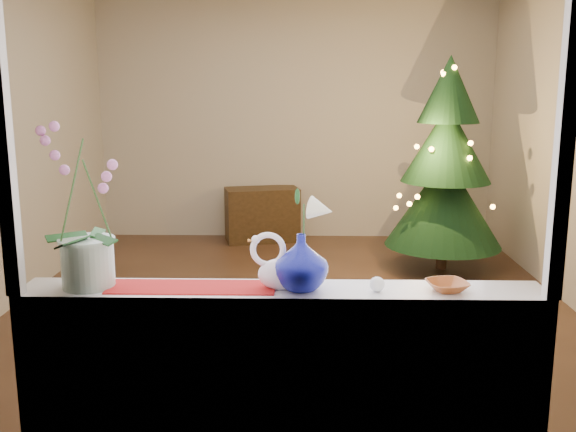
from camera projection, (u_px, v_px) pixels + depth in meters
name	position (u px, v px, depth m)	size (l,w,h in m)	color
ground	(292.00, 306.00, 5.19)	(5.00, 5.00, 0.00)	#382316
wall_back	(295.00, 121.00, 7.37)	(4.50, 0.10, 2.70)	beige
wall_front	(281.00, 192.00, 2.47)	(4.50, 0.10, 2.70)	beige
wall_left	(2.00, 139.00, 4.97)	(0.10, 5.00, 2.70)	beige
window_apron	(282.00, 404.00, 2.69)	(2.20, 0.08, 0.88)	white
windowsill	(282.00, 293.00, 2.69)	(2.20, 0.26, 0.04)	white
window_frame	(281.00, 100.00, 2.43)	(2.22, 0.06, 1.60)	white
runner	(192.00, 287.00, 2.69)	(0.70, 0.20, 0.01)	maroon
orchid_pot	(84.00, 206.00, 2.64)	(0.24, 0.24, 0.69)	beige
swan	(281.00, 262.00, 2.66)	(0.27, 0.12, 0.23)	white
blue_vase	(301.00, 258.00, 2.64)	(0.26, 0.26, 0.27)	navy
lily	(301.00, 201.00, 2.60)	(0.15, 0.09, 0.20)	white
paperweight	(377.00, 284.00, 2.64)	(0.06, 0.06, 0.06)	white
amber_dish	(447.00, 287.00, 2.65)	(0.14, 0.14, 0.04)	#9C4B20
xmas_tree	(446.00, 165.00, 6.07)	(1.11, 1.11, 2.03)	black
side_table	(262.00, 214.00, 7.34)	(0.82, 0.41, 0.61)	black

